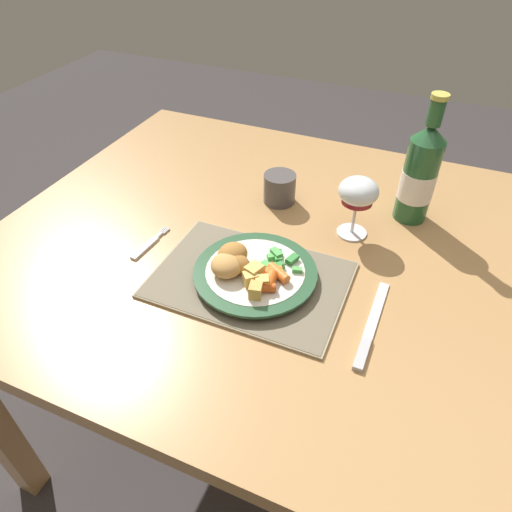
{
  "coord_description": "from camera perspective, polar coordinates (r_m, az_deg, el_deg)",
  "views": [
    {
      "loc": [
        0.26,
        -0.73,
        1.36
      ],
      "look_at": [
        -0.01,
        -0.11,
        0.78
      ],
      "focal_mm": 32.0,
      "sensor_mm": 36.0,
      "label": 1
    }
  ],
  "objects": [
    {
      "name": "placemat",
      "position": [
        0.89,
        -0.76,
        -2.94
      ],
      "size": [
        0.37,
        0.26,
        0.01
      ],
      "color": "gray",
      "rests_on": "dining_table"
    },
    {
      "name": "roast_potatoes",
      "position": [
        0.84,
        -0.17,
        -2.98
      ],
      "size": [
        0.06,
        0.07,
        0.03
      ],
      "color": "#E5BC66",
      "rests_on": "dinner_plate"
    },
    {
      "name": "drinking_cup",
      "position": [
        1.1,
        2.97,
        8.55
      ],
      "size": [
        0.08,
        0.08,
        0.07
      ],
      "color": "#4C4747",
      "rests_on": "dining_table"
    },
    {
      "name": "fork",
      "position": [
        1.0,
        -13.36,
        1.32
      ],
      "size": [
        0.02,
        0.12,
        0.01
      ],
      "color": "silver",
      "rests_on": "dining_table"
    },
    {
      "name": "ground_plane",
      "position": [
        1.56,
        2.02,
        -19.8
      ],
      "size": [
        6.0,
        6.0,
        0.0
      ],
      "primitive_type": "plane",
      "color": "#383333"
    },
    {
      "name": "breaded_croquettes",
      "position": [
        0.87,
        -3.17,
        -0.6
      ],
      "size": [
        0.09,
        0.11,
        0.04
      ],
      "color": "#A87033",
      "rests_on": "dinner_plate"
    },
    {
      "name": "dining_table",
      "position": [
        1.05,
        2.83,
        -1.72
      ],
      "size": [
        1.23,
        1.01,
        0.74
      ],
      "color": "#AD7F4C",
      "rests_on": "ground"
    },
    {
      "name": "table_knife",
      "position": [
        0.83,
        14.02,
        -9.04
      ],
      "size": [
        0.02,
        0.22,
        0.01
      ],
      "color": "silver",
      "rests_on": "dining_table"
    },
    {
      "name": "bottle",
      "position": [
        1.06,
        19.77,
        9.58
      ],
      "size": [
        0.08,
        0.08,
        0.29
      ],
      "color": "#23562D",
      "rests_on": "dining_table"
    },
    {
      "name": "dinner_plate",
      "position": [
        0.88,
        0.16,
        -2.26
      ],
      "size": [
        0.24,
        0.24,
        0.02
      ],
      "color": "silver",
      "rests_on": "placemat"
    },
    {
      "name": "wine_glass",
      "position": [
        0.97,
        12.65,
        7.58
      ],
      "size": [
        0.08,
        0.08,
        0.14
      ],
      "color": "silver",
      "rests_on": "dining_table"
    },
    {
      "name": "green_beans_pile",
      "position": [
        0.89,
        2.94,
        -0.67
      ],
      "size": [
        0.08,
        0.08,
        0.02
      ],
      "color": "#4CA84C",
      "rests_on": "dinner_plate"
    },
    {
      "name": "glazed_carrots",
      "position": [
        0.85,
        1.85,
        -2.7
      ],
      "size": [
        0.06,
        0.08,
        0.02
      ],
      "color": "orange",
      "rests_on": "dinner_plate"
    }
  ]
}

